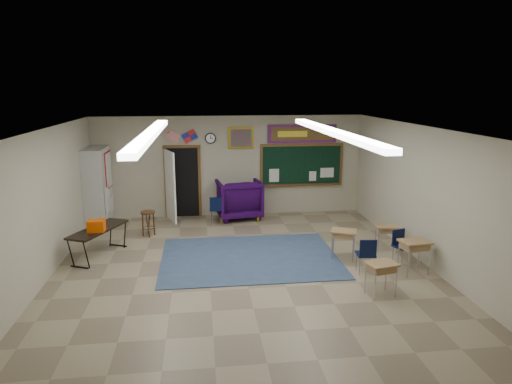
{
  "coord_description": "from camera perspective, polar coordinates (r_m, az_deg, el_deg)",
  "views": [
    {
      "loc": [
        -0.86,
        -8.98,
        3.82
      ],
      "look_at": [
        0.43,
        1.5,
        1.38
      ],
      "focal_mm": 32.0,
      "sensor_mm": 36.0,
      "label": 1
    }
  ],
  "objects": [
    {
      "name": "left_wall",
      "position": [
        9.79,
        -25.51,
        -2.01
      ],
      "size": [
        0.04,
        9.0,
        3.0
      ],
      "primitive_type": "cube",
      "color": "#ACA58B",
      "rests_on": "floor"
    },
    {
      "name": "wooden_stool",
      "position": [
        12.28,
        -13.31,
        -3.82
      ],
      "size": [
        0.37,
        0.37,
        0.66
      ],
      "color": "#472C15",
      "rests_on": "floor"
    },
    {
      "name": "fluorescent_strips",
      "position": [
        9.07,
        -1.57,
        7.41
      ],
      "size": [
        3.86,
        6.0,
        0.1
      ],
      "primitive_type": null,
      "color": "white",
      "rests_on": "ceiling"
    },
    {
      "name": "student_desk_back_right",
      "position": [
        10.14,
        19.15,
        -7.47
      ],
      "size": [
        0.65,
        0.53,
        0.72
      ],
      "rotation": [
        0.0,
        0.0,
        0.14
      ],
      "color": "#977346",
      "rests_on": "floor"
    },
    {
      "name": "floor",
      "position": [
        9.8,
        -1.46,
        -9.96
      ],
      "size": [
        9.0,
        9.0,
        0.0
      ],
      "primitive_type": "plane",
      "color": "gray",
      "rests_on": "ground"
    },
    {
      "name": "folding_table",
      "position": [
        11.11,
        -19.02,
        -5.84
      ],
      "size": [
        1.17,
        1.72,
        0.93
      ],
      "rotation": [
        0.0,
        0.0,
        -0.43
      ],
      "color": "black",
      "rests_on": "floor"
    },
    {
      "name": "storage_cabinet",
      "position": [
        13.42,
        -19.14,
        0.57
      ],
      "size": [
        0.59,
        1.25,
        2.2
      ],
      "color": "#ABABA6",
      "rests_on": "floor"
    },
    {
      "name": "student_desk_front_right",
      "position": [
        11.29,
        16.0,
        -5.43
      ],
      "size": [
        0.58,
        0.48,
        0.63
      ],
      "rotation": [
        0.0,
        0.0,
        -0.17
      ],
      "color": "#977346",
      "rests_on": "floor"
    },
    {
      "name": "student_desk_front_left",
      "position": [
        10.58,
        10.85,
        -6.25
      ],
      "size": [
        0.68,
        0.6,
        0.67
      ],
      "rotation": [
        0.0,
        0.0,
        -0.38
      ],
      "color": "#977346",
      "rests_on": "floor"
    },
    {
      "name": "student_chair_desk_a",
      "position": [
        9.9,
        13.52,
        -7.67
      ],
      "size": [
        0.42,
        0.42,
        0.78
      ],
      "primitive_type": null,
      "rotation": [
        0.0,
        0.0,
        3.05
      ],
      "color": "black",
      "rests_on": "floor"
    },
    {
      "name": "doorway",
      "position": [
        13.63,
        -9.58,
        1.12
      ],
      "size": [
        1.1,
        0.89,
        2.16
      ],
      "color": "black",
      "rests_on": "back_wall"
    },
    {
      "name": "student_chair_desk_b",
      "position": [
        10.61,
        17.88,
        -6.61
      ],
      "size": [
        0.48,
        0.48,
        0.75
      ],
      "primitive_type": null,
      "rotation": [
        0.0,
        0.0,
        0.34
      ],
      "color": "black",
      "rests_on": "floor"
    },
    {
      "name": "back_wall",
      "position": [
        13.71,
        -3.34,
        3.23
      ],
      "size": [
        8.0,
        0.04,
        3.0
      ],
      "primitive_type": "cube",
      "color": "#ACA58B",
      "rests_on": "floor"
    },
    {
      "name": "right_wall",
      "position": [
        10.47,
        20.83,
        -0.67
      ],
      "size": [
        0.04,
        9.0,
        3.0
      ],
      "primitive_type": "cube",
      "color": "#ACA58B",
      "rests_on": "floor"
    },
    {
      "name": "student_chair_reading",
      "position": [
        13.06,
        -4.97,
        -2.21
      ],
      "size": [
        0.42,
        0.42,
        0.81
      ],
      "primitive_type": null,
      "rotation": [
        0.0,
        0.0,
        3.1
      ],
      "color": "black",
      "rests_on": "floor"
    },
    {
      "name": "bulletin_board",
      "position": [
        13.86,
        5.8,
        7.26
      ],
      "size": [
        2.1,
        0.05,
        0.55
      ],
      "color": "#B10F17",
      "rests_on": "back_wall"
    },
    {
      "name": "wingback_armchair",
      "position": [
        13.55,
        -2.22,
        -0.83
      ],
      "size": [
        1.4,
        1.44,
        1.17
      ],
      "primitive_type": "imported",
      "rotation": [
        0.0,
        0.0,
        3.27
      ],
      "color": "#1F0533",
      "rests_on": "floor"
    },
    {
      "name": "student_desk_back_left",
      "position": [
        8.93,
        15.34,
        -10.26
      ],
      "size": [
        0.62,
        0.51,
        0.65
      ],
      "rotation": [
        0.0,
        0.0,
        0.21
      ],
      "color": "#977346",
      "rests_on": "floor"
    },
    {
      "name": "wall_flags",
      "position": [
        13.5,
        -9.36,
        7.13
      ],
      "size": [
        1.16,
        0.06,
        0.7
      ],
      "primitive_type": null,
      "color": "red",
      "rests_on": "back_wall"
    },
    {
      "name": "wall_clock",
      "position": [
        13.53,
        -5.72,
        6.7
      ],
      "size": [
        0.32,
        0.05,
        0.32
      ],
      "color": "black",
      "rests_on": "back_wall"
    },
    {
      "name": "chalkboard",
      "position": [
        13.99,
        5.72,
        3.24
      ],
      "size": [
        2.55,
        0.14,
        1.3
      ],
      "color": "brown",
      "rests_on": "back_wall"
    },
    {
      "name": "area_rug",
      "position": [
        10.55,
        -0.8,
        -8.18
      ],
      "size": [
        4.0,
        3.0,
        0.02
      ],
      "primitive_type": "cube",
      "color": "#344B64",
      "rests_on": "floor"
    },
    {
      "name": "ceiling",
      "position": [
        9.06,
        -1.57,
        7.79
      ],
      "size": [
        8.0,
        9.0,
        0.04
      ],
      "primitive_type": "cube",
      "color": "silver",
      "rests_on": "back_wall"
    },
    {
      "name": "front_wall",
      "position": [
        5.12,
        3.53,
        -14.0
      ],
      "size": [
        8.0,
        0.04,
        3.0
      ],
      "primitive_type": "cube",
      "color": "#ACA58B",
      "rests_on": "floor"
    },
    {
      "name": "framed_art_print",
      "position": [
        13.58,
        -1.89,
        6.78
      ],
      "size": [
        0.75,
        0.05,
        0.65
      ],
      "color": "olive",
      "rests_on": "back_wall"
    }
  ]
}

